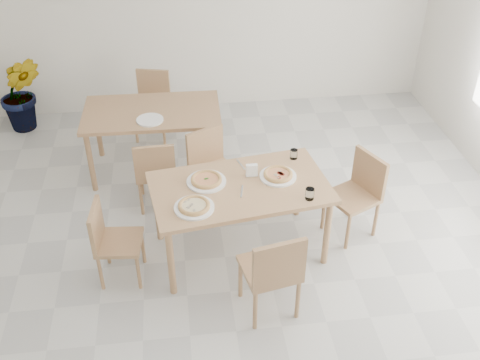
{
  "coord_description": "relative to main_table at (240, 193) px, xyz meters",
  "views": [
    {
      "loc": [
        -0.35,
        -3.41,
        3.65
      ],
      "look_at": [
        0.15,
        0.52,
        0.81
      ],
      "focal_mm": 42.0,
      "sensor_mm": 36.0,
      "label": 1
    }
  ],
  "objects": [
    {
      "name": "main_table",
      "position": [
        0.0,
        0.0,
        0.0
      ],
      "size": [
        1.66,
        1.09,
        0.75
      ],
      "rotation": [
        0.0,
        0.0,
        0.14
      ],
      "color": "#AE7D59",
      "rests_on": "ground"
    },
    {
      "name": "chair_south",
      "position": [
        0.16,
        -0.81,
        -0.17
      ],
      "size": [
        0.5,
        0.5,
        0.87
      ],
      "rotation": [
        0.0,
        0.0,
        3.34
      ],
      "color": "#A47E52",
      "rests_on": "ground"
    },
    {
      "name": "chair_north",
      "position": [
        -0.2,
        0.77,
        -0.19
      ],
      "size": [
        0.56,
        0.56,
        0.84
      ],
      "rotation": [
        0.0,
        0.0,
        0.47
      ],
      "color": "#A47E52",
      "rests_on": "ground"
    },
    {
      "name": "chair_west",
      "position": [
        -1.15,
        -0.19,
        -0.22
      ],
      "size": [
        0.42,
        0.42,
        0.77
      ],
      "rotation": [
        0.0,
        0.0,
        1.47
      ],
      "color": "#A47E52",
      "rests_on": "ground"
    },
    {
      "name": "chair_east",
      "position": [
        1.16,
        0.16,
        -0.19
      ],
      "size": [
        0.55,
        0.55,
        0.84
      ],
      "rotation": [
        0.0,
        0.0,
        -1.13
      ],
      "color": "#A47E52",
      "rests_on": "ground"
    },
    {
      "name": "plate_margherita",
      "position": [
        -0.29,
        0.09,
        0.09
      ],
      "size": [
        0.35,
        0.35,
        0.02
      ],
      "primitive_type": "cylinder",
      "color": "white",
      "rests_on": "main_table"
    },
    {
      "name": "plate_mushroom",
      "position": [
        -0.42,
        -0.27,
        0.09
      ],
      "size": [
        0.34,
        0.34,
        0.02
      ],
      "primitive_type": "cylinder",
      "color": "white",
      "rests_on": "main_table"
    },
    {
      "name": "plate_pepperoni",
      "position": [
        0.35,
        0.09,
        0.09
      ],
      "size": [
        0.33,
        0.33,
        0.02
      ],
      "primitive_type": "cylinder",
      "color": "white",
      "rests_on": "main_table"
    },
    {
      "name": "pizza_margherita",
      "position": [
        -0.29,
        0.09,
        0.11
      ],
      "size": [
        0.33,
        0.33,
        0.03
      ],
      "rotation": [
        0.0,
        0.0,
        -0.23
      ],
      "color": "#F1CA71",
      "rests_on": "plate_margherita"
    },
    {
      "name": "pizza_mushroom",
      "position": [
        -0.42,
        -0.27,
        0.11
      ],
      "size": [
        0.3,
        0.3,
        0.03
      ],
      "rotation": [
        0.0,
        0.0,
        -0.14
      ],
      "color": "#F1CA71",
      "rests_on": "plate_mushroom"
    },
    {
      "name": "pizza_pepperoni",
      "position": [
        0.35,
        0.09,
        0.11
      ],
      "size": [
        0.29,
        0.29,
        0.03
      ],
      "rotation": [
        0.0,
        0.0,
        0.13
      ],
      "color": "#F1CA71",
      "rests_on": "plate_pepperoni"
    },
    {
      "name": "tumbler_a",
      "position": [
        0.55,
        0.38,
        0.13
      ],
      "size": [
        0.07,
        0.07,
        0.09
      ],
      "primitive_type": "cylinder",
      "color": "white",
      "rests_on": "main_table"
    },
    {
      "name": "tumbler_b",
      "position": [
        0.56,
        -0.25,
        0.13
      ],
      "size": [
        0.08,
        0.08,
        0.1
      ],
      "primitive_type": "cylinder",
      "color": "white",
      "rests_on": "main_table"
    },
    {
      "name": "napkin_holder",
      "position": [
        0.12,
        0.13,
        0.14
      ],
      "size": [
        0.11,
        0.06,
        0.13
      ],
      "rotation": [
        0.0,
        0.0,
        -0.0
      ],
      "color": "silver",
      "rests_on": "main_table"
    },
    {
      "name": "fork_a",
      "position": [
        0.05,
        0.32,
        0.08
      ],
      "size": [
        0.07,
        0.18,
        0.01
      ],
      "primitive_type": "cube",
      "rotation": [
        0.0,
        0.0,
        0.29
      ],
      "color": "silver",
      "rests_on": "main_table"
    },
    {
      "name": "fork_b",
      "position": [
        0.0,
        -0.08,
        0.08
      ],
      "size": [
        0.05,
        0.18,
        0.01
      ],
      "primitive_type": "cube",
      "rotation": [
        0.0,
        0.0,
        -0.2
      ],
      "color": "silver",
      "rests_on": "main_table"
    },
    {
      "name": "second_table",
      "position": [
        -0.77,
        1.48,
        -0.01
      ],
      "size": [
        1.49,
        0.88,
        0.75
      ],
      "rotation": [
        0.0,
        0.0,
        -0.03
      ],
      "color": "#A47E52",
      "rests_on": "ground"
    },
    {
      "name": "chair_back_s",
      "position": [
        -0.75,
        0.76,
        -0.2
      ],
      "size": [
        0.41,
        0.41,
        0.81
      ],
      "rotation": [
        0.0,
        0.0,
        3.16
      ],
      "color": "#A47E52",
      "rests_on": "ground"
    },
    {
      "name": "chair_back_n",
      "position": [
        -0.78,
        2.29,
        -0.2
      ],
      "size": [
        0.48,
        0.48,
        0.81
      ],
      "rotation": [
        0.0,
        0.0,
        -0.24
      ],
      "color": "#A47E52",
      "rests_on": "ground"
    },
    {
      "name": "plate_empty",
      "position": [
        -0.79,
        1.27,
        0.09
      ],
      "size": [
        0.28,
        0.28,
        0.02
      ],
      "primitive_type": "cylinder",
      "color": "white",
      "rests_on": "second_table"
    },
    {
      "name": "potted_plant",
      "position": [
        -2.39,
        2.63,
        -0.18
      ],
      "size": [
        0.57,
        0.48,
        0.97
      ],
      "primitive_type": "imported",
      "rotation": [
        0.0,
        0.0,
        0.09
      ],
      "color": "#305A1B",
      "rests_on": "ground"
    }
  ]
}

